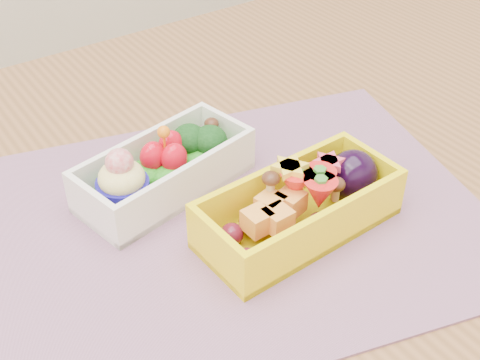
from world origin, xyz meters
TOP-DOWN VIEW (x-y plane):
  - table at (0.00, 0.00)m, footprint 1.20×0.80m
  - placemat at (-0.03, -0.02)m, footprint 0.53×0.46m
  - bento_white at (-0.06, 0.05)m, footprint 0.19×0.11m
  - bento_yellow at (0.01, -0.07)m, footprint 0.19×0.09m

SIDE VIEW (x-z plane):
  - table at x=0.00m, z-range 0.28..1.03m
  - placemat at x=-0.03m, z-range 0.75..0.75m
  - bento_white at x=-0.06m, z-range 0.74..0.81m
  - bento_yellow at x=0.01m, z-range 0.75..0.81m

